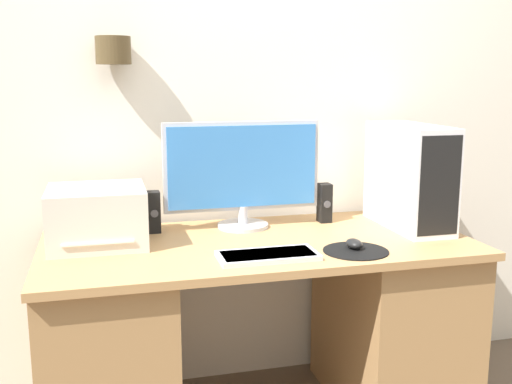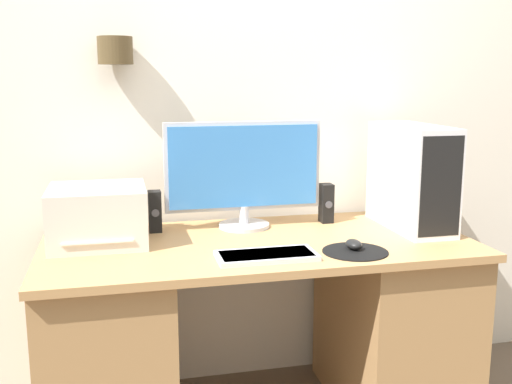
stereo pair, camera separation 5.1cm
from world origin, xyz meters
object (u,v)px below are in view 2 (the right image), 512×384
computer_tower (412,177)px  monitor (244,171)px  mouse (354,244)px  speaker_left (155,211)px  keyboard (266,255)px  speaker_right (326,203)px  printer (98,216)px

computer_tower → monitor: bearing=166.5°
mouse → speaker_left: speaker_left is taller
keyboard → speaker_right: bearing=49.7°
monitor → printer: (-0.59, -0.12, -0.13)m
monitor → mouse: size_ratio=7.94×
mouse → printer: size_ratio=0.23×
speaker_left → speaker_right: bearing=-0.7°
keyboard → printer: printer is taller
mouse → computer_tower: bearing=36.2°
computer_tower → printer: (-1.27, 0.05, -0.11)m
monitor → printer: bearing=-168.9°
printer → speaker_left: printer is taller
mouse → computer_tower: computer_tower is taller
printer → speaker_left: (0.22, 0.13, -0.02)m
keyboard → speaker_right: 0.60m
mouse → keyboard: bearing=-176.0°
keyboard → mouse: (0.34, 0.02, 0.01)m
monitor → mouse: (0.32, -0.43, -0.22)m
speaker_right → computer_tower: bearing=-27.7°
keyboard → mouse: 0.34m
keyboard → speaker_right: size_ratio=2.07×
computer_tower → speaker_right: bearing=152.3°
computer_tower → speaker_left: 1.07m
speaker_right → keyboard: bearing=-130.3°
speaker_left → keyboard: bearing=-52.4°
mouse → speaker_right: size_ratio=0.49×
monitor → mouse: 0.58m
mouse → speaker_left: bearing=147.7°
keyboard → speaker_right: speaker_right is taller
computer_tower → speaker_left: computer_tower is taller
keyboard → speaker_left: size_ratio=2.07×
monitor → computer_tower: 0.70m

